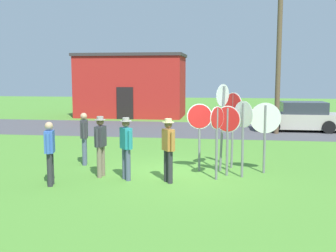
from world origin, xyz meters
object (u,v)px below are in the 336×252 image
at_px(stop_sign_tallest, 228,128).
at_px(person_holding_notes, 126,145).
at_px(stop_sign_low_front, 265,125).
at_px(stop_sign_leaning_right, 200,125).
at_px(stop_sign_rear_left, 233,117).
at_px(parked_car_on_street, 299,118).
at_px(stop_sign_center_cluster, 222,113).
at_px(stop_sign_far_back, 217,131).
at_px(person_in_dark_shirt, 50,150).
at_px(person_near_signs, 101,143).
at_px(utility_pole, 279,52).
at_px(person_with_sunhat, 84,136).
at_px(person_in_teal, 168,147).
at_px(stop_sign_nearest, 243,126).

relative_size(stop_sign_tallest, person_holding_notes, 1.17).
bearing_deg(stop_sign_low_front, stop_sign_leaning_right, -179.42).
bearing_deg(stop_sign_rear_left, stop_sign_tallest, -99.03).
bearing_deg(parked_car_on_street, stop_sign_center_cluster, -112.03).
height_order(stop_sign_far_back, person_in_dark_shirt, stop_sign_far_back).
height_order(stop_sign_far_back, stop_sign_rear_left, stop_sign_rear_left).
xyz_separation_m(stop_sign_tallest, person_holding_notes, (-2.76, -0.89, -0.40)).
distance_m(stop_sign_tallest, person_near_signs, 3.65).
height_order(stop_sign_far_back, person_near_signs, stop_sign_far_back).
bearing_deg(stop_sign_leaning_right, stop_sign_tallest, -28.03).
bearing_deg(utility_pole, person_holding_notes, -117.96).
relative_size(parked_car_on_street, stop_sign_center_cluster, 1.64).
height_order(utility_pole, person_with_sunhat, utility_pole).
distance_m(stop_sign_far_back, stop_sign_low_front, 1.69).
relative_size(stop_sign_far_back, person_in_teal, 1.18).
bearing_deg(utility_pole, person_in_dark_shirt, -123.50).
xyz_separation_m(stop_sign_tallest, stop_sign_far_back, (-0.29, -0.52, -0.01)).
bearing_deg(stop_sign_tallest, stop_sign_nearest, -18.33).
height_order(stop_sign_rear_left, person_near_signs, stop_sign_rear_left).
bearing_deg(person_in_dark_shirt, utility_pole, 56.50).
xyz_separation_m(utility_pole, stop_sign_rear_left, (-2.28, -7.90, -2.38)).
distance_m(stop_sign_tallest, stop_sign_center_cluster, 0.67).
height_order(utility_pole, stop_sign_leaning_right, utility_pole).
height_order(utility_pole, stop_sign_rear_left, utility_pole).
bearing_deg(stop_sign_leaning_right, stop_sign_center_cluster, 7.96).
distance_m(person_in_teal, person_near_signs, 2.02).
height_order(stop_sign_rear_left, stop_sign_leaning_right, stop_sign_rear_left).
relative_size(stop_sign_leaning_right, person_near_signs, 1.18).
relative_size(person_with_sunhat, person_holding_notes, 0.97).
bearing_deg(person_near_signs, stop_sign_far_back, 2.25).
height_order(stop_sign_far_back, stop_sign_leaning_right, stop_sign_far_back).
relative_size(stop_sign_center_cluster, stop_sign_leaning_right, 1.28).
distance_m(utility_pole, stop_sign_tallest, 9.60).
relative_size(person_in_dark_shirt, person_holding_notes, 0.97).
xyz_separation_m(stop_sign_far_back, stop_sign_leaning_right, (-0.54, 0.96, 0.03)).
xyz_separation_m(stop_sign_tallest, person_in_dark_shirt, (-4.60, -1.73, -0.43)).
relative_size(parked_car_on_street, stop_sign_rear_left, 1.82).
bearing_deg(person_holding_notes, utility_pole, 62.04).
xyz_separation_m(stop_sign_nearest, stop_sign_center_cluster, (-0.59, 0.68, 0.27)).
distance_m(stop_sign_tallest, person_with_sunhat, 4.66).
bearing_deg(person_near_signs, person_in_teal, -9.81).
distance_m(utility_pole, stop_sign_far_back, 10.16).
bearing_deg(stop_sign_center_cluster, person_holding_notes, -151.36).
height_order(parked_car_on_street, stop_sign_leaning_right, stop_sign_leaning_right).
height_order(stop_sign_low_front, person_with_sunhat, stop_sign_low_front).
height_order(person_near_signs, person_holding_notes, same).
height_order(stop_sign_nearest, stop_sign_center_cluster, stop_sign_center_cluster).
height_order(stop_sign_far_back, person_holding_notes, stop_sign_far_back).
bearing_deg(person_with_sunhat, stop_sign_leaning_right, -5.42).
height_order(person_in_dark_shirt, person_with_sunhat, same).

